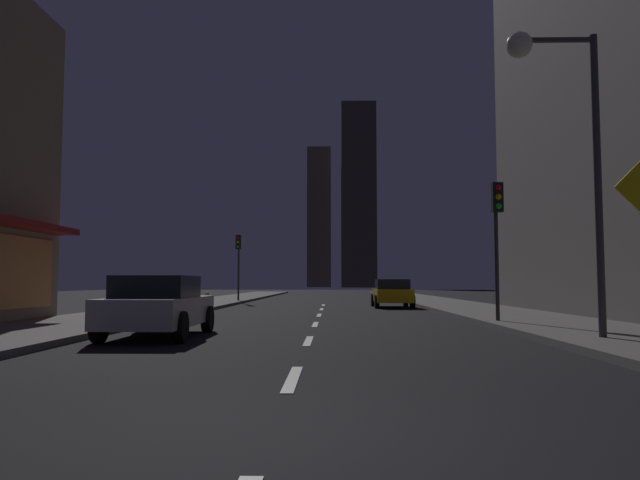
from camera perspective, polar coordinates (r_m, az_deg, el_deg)
name	(u,v)px	position (r m, az deg, el deg)	size (l,w,h in m)	color
ground_plane	(324,304)	(37.03, 0.38, -6.09)	(78.00, 136.00, 0.10)	black
sidewalk_right	(439,302)	(37.58, 11.17, -5.79)	(4.00, 76.00, 0.15)	#605E59
sidewalk_left	(210,302)	(37.78, -10.35, -5.79)	(4.00, 76.00, 0.15)	#605E59
lane_marking_center	(315,325)	(18.66, -0.45, -7.97)	(0.16, 33.40, 0.01)	silver
skyscraper_distant_tall	(319,217)	(164.81, -0.08, 2.14)	(6.40, 6.16, 37.90)	#524E3E
skyscraper_distant_mid	(359,195)	(153.01, 3.66, 4.27)	(8.75, 6.17, 46.56)	#3A372C
car_parked_near	(158,306)	(14.90, -15.00, -6.01)	(1.98, 4.24, 1.45)	silver
car_parked_far	(392,293)	(31.63, 6.80, -4.98)	(1.98, 4.24, 1.45)	gold
fire_hydrant_far_left	(207,299)	(31.59, -10.59, -5.46)	(0.42, 0.30, 0.65)	gold
traffic_light_near_right	(497,219)	(19.01, 16.35, 1.88)	(0.32, 0.48, 4.20)	#2D2D2D
traffic_light_far_left	(238,253)	(38.96, -7.70, -1.18)	(0.32, 0.48, 4.20)	#2D2D2D
street_lamp_right	(557,107)	(14.28, 21.44, 11.59)	(1.96, 0.56, 6.58)	#38383D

